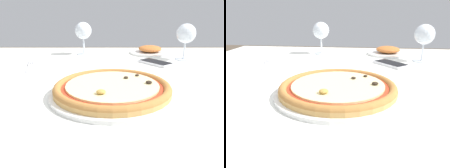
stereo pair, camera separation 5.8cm
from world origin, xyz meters
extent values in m
cube|color=brown|center=(0.00, 0.00, 0.71)|extent=(1.32, 1.01, 0.04)
cube|color=silver|center=(0.00, 0.00, 0.73)|extent=(1.42, 1.11, 0.01)
cylinder|color=brown|center=(-0.60, 0.44, 0.35)|extent=(0.06, 0.06, 0.69)
cylinder|color=white|center=(-0.04, -0.20, 0.74)|extent=(0.34, 0.34, 0.01)
cylinder|color=tan|center=(-0.04, -0.20, 0.75)|extent=(0.31, 0.31, 0.01)
torus|color=#B27538|center=(-0.04, -0.20, 0.76)|extent=(0.31, 0.31, 0.02)
cylinder|color=#BC381E|center=(-0.04, -0.20, 0.76)|extent=(0.27, 0.27, 0.00)
cylinder|color=beige|center=(-0.04, -0.20, 0.76)|extent=(0.25, 0.25, 0.00)
ellipsoid|color=#BC9342|center=(-0.07, -0.27, 0.77)|extent=(0.02, 0.02, 0.01)
ellipsoid|color=#2D2319|center=(0.03, -0.12, 0.77)|extent=(0.01, 0.01, 0.01)
ellipsoid|color=#2D2319|center=(0.00, -0.15, 0.77)|extent=(0.01, 0.01, 0.01)
ellipsoid|color=#2D2319|center=(0.06, -0.19, 0.77)|extent=(0.02, 0.02, 0.01)
cube|color=silver|center=(-0.36, 0.07, 0.74)|extent=(0.04, 0.11, 0.00)
cube|color=silver|center=(-0.38, 0.13, 0.74)|extent=(0.03, 0.02, 0.00)
cube|color=silver|center=(-0.40, 0.15, 0.74)|extent=(0.02, 0.04, 0.00)
cube|color=silver|center=(-0.39, 0.15, 0.74)|extent=(0.02, 0.04, 0.00)
cube|color=silver|center=(-0.38, 0.15, 0.74)|extent=(0.02, 0.04, 0.00)
cube|color=silver|center=(-0.37, 0.16, 0.74)|extent=(0.02, 0.04, 0.00)
cylinder|color=silver|center=(-0.18, 0.36, 0.74)|extent=(0.07, 0.07, 0.00)
cylinder|color=silver|center=(-0.18, 0.36, 0.78)|extent=(0.01, 0.01, 0.08)
sphere|color=silver|center=(-0.18, 0.36, 0.85)|extent=(0.08, 0.08, 0.08)
cylinder|color=silver|center=(0.29, 0.23, 0.74)|extent=(0.08, 0.08, 0.00)
cylinder|color=silver|center=(0.29, 0.23, 0.78)|extent=(0.01, 0.01, 0.08)
sphere|color=silver|center=(0.29, 0.23, 0.85)|extent=(0.09, 0.09, 0.09)
cube|color=white|center=(0.14, 0.15, 0.74)|extent=(0.15, 0.16, 0.01)
cube|color=black|center=(0.14, 0.15, 0.75)|extent=(0.13, 0.14, 0.00)
cylinder|color=white|center=(0.15, 0.37, 0.74)|extent=(0.20, 0.20, 0.01)
ellipsoid|color=#BC662D|center=(0.15, 0.37, 0.76)|extent=(0.12, 0.12, 0.03)
camera|label=1|loc=(-0.04, -0.75, 0.96)|focal=35.00mm
camera|label=2|loc=(0.02, -0.74, 0.96)|focal=35.00mm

